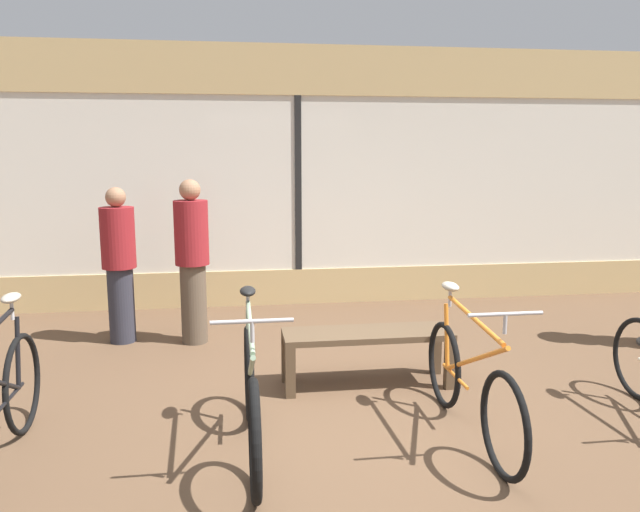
{
  "coord_description": "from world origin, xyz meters",
  "views": [
    {
      "loc": [
        -0.82,
        -4.11,
        1.95
      ],
      "look_at": [
        0.0,
        1.69,
        0.95
      ],
      "focal_mm": 35.0,
      "sensor_mm": 36.0,
      "label": 1
    }
  ],
  "objects": [
    {
      "name": "ground_plane",
      "position": [
        0.0,
        0.0,
        0.0
      ],
      "size": [
        24.0,
        24.0,
        0.0
      ],
      "primitive_type": "plane",
      "color": "brown"
    },
    {
      "name": "shop_back_wall",
      "position": [
        0.0,
        3.64,
        1.64
      ],
      "size": [
        12.0,
        0.08,
        3.2
      ],
      "color": "tan",
      "rests_on": "ground_plane"
    },
    {
      "name": "bicycle_left",
      "position": [
        -0.73,
        -0.28,
        0.38
      ],
      "size": [
        0.46,
        1.76,
        1.03
      ],
      "color": "black",
      "rests_on": "ground_plane"
    },
    {
      "name": "bicycle_right",
      "position": [
        0.76,
        -0.25,
        0.38
      ],
      "size": [
        0.46,
        1.73,
        1.01
      ],
      "color": "black",
      "rests_on": "ground_plane"
    },
    {
      "name": "display_bench",
      "position": [
        0.27,
        0.78,
        0.38
      ],
      "size": [
        1.4,
        0.44,
        0.47
      ],
      "color": "brown",
      "rests_on": "ground_plane"
    },
    {
      "name": "customer_near_rack",
      "position": [
        -1.23,
        2.17,
        0.87
      ],
      "size": [
        0.43,
        0.43,
        1.66
      ],
      "color": "brown",
      "rests_on": "ground_plane"
    },
    {
      "name": "customer_by_window",
      "position": [
        -1.96,
        2.29,
        0.83
      ],
      "size": [
        0.47,
        0.47,
        1.59
      ],
      "color": "#2D2D38",
      "rests_on": "ground_plane"
    }
  ]
}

